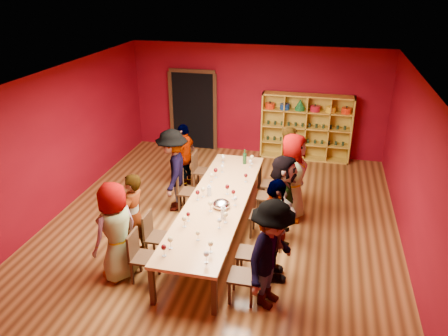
{
  "coord_description": "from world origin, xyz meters",
  "views": [
    {
      "loc": [
        1.79,
        -7.12,
        4.72
      ],
      "look_at": [
        -0.02,
        0.62,
        1.15
      ],
      "focal_mm": 35.0,
      "sensor_mm": 36.0,
      "label": 1
    }
  ],
  "objects": [
    {
      "name": "person_left_3",
      "position": [
        -1.16,
        0.79,
        0.9
      ],
      "size": [
        0.74,
        1.24,
        1.8
      ],
      "primitive_type": "imported",
      "rotation": [
        0.0,
        0.0,
        -1.33
      ],
      "color": "#CD8A91",
      "rests_on": "ground"
    },
    {
      "name": "wine_glass_22",
      "position": [
        0.13,
        0.28,
        0.9
      ],
      "size": [
        0.09,
        0.09,
        0.21
      ],
      "color": "silver",
      "rests_on": "tasting_table"
    },
    {
      "name": "wine_glass_2",
      "position": [
        0.34,
        1.67,
        0.88
      ],
      "size": [
        0.07,
        0.07,
        0.18
      ],
      "color": "silver",
      "rests_on": "tasting_table"
    },
    {
      "name": "wine_glass_8",
      "position": [
        -0.32,
        1.81,
        0.88
      ],
      "size": [
        0.07,
        0.07,
        0.19
      ],
      "color": "silver",
      "rests_on": "tasting_table"
    },
    {
      "name": "wine_glass_6",
      "position": [
        -0.37,
        -0.07,
        0.9
      ],
      "size": [
        0.08,
        0.08,
        0.21
      ],
      "color": "silver",
      "rests_on": "tasting_table"
    },
    {
      "name": "chair_person_left_3",
      "position": [
        -0.91,
        0.79,
        0.5
      ],
      "size": [
        0.42,
        0.42,
        0.89
      ],
      "color": "#321E10",
      "rests_on": "ground"
    },
    {
      "name": "person_left_1",
      "position": [
        -1.27,
        -1.0,
        0.8
      ],
      "size": [
        0.49,
        0.63,
        1.6
      ],
      "primitive_type": "imported",
      "rotation": [
        0.0,
        0.0,
        -1.68
      ],
      "color": "#CC898A",
      "rests_on": "ground"
    },
    {
      "name": "shelving_unit",
      "position": [
        1.4,
        4.32,
        0.98
      ],
      "size": [
        2.4,
        0.4,
        1.8
      ],
      "color": "#B89129",
      "rests_on": "ground"
    },
    {
      "name": "person_left_4",
      "position": [
        -1.26,
        1.89,
        0.78
      ],
      "size": [
        0.55,
        0.97,
        1.56
      ],
      "primitive_type": "imported",
      "rotation": [
        0.0,
        0.0,
        -1.72
      ],
      "color": "pink",
      "rests_on": "ground"
    },
    {
      "name": "wine_glass_9",
      "position": [
        -0.3,
        0.07,
        0.9
      ],
      "size": [
        0.08,
        0.08,
        0.21
      ],
      "color": "silver",
      "rests_on": "tasting_table"
    },
    {
      "name": "room_shell",
      "position": [
        0.0,
        0.0,
        1.5
      ],
      "size": [
        7.1,
        9.1,
        3.04
      ],
      "color": "#583217",
      "rests_on": "ground"
    },
    {
      "name": "wine_glass_0",
      "position": [
        -0.31,
        0.75,
        0.9
      ],
      "size": [
        0.08,
        0.08,
        0.2
      ],
      "color": "silver",
      "rests_on": "tasting_table"
    },
    {
      "name": "wine_glass_11",
      "position": [
        0.31,
        -1.95,
        0.9
      ],
      "size": [
        0.08,
        0.08,
        0.2
      ],
      "color": "silver",
      "rests_on": "tasting_table"
    },
    {
      "name": "person_left_0",
      "position": [
        -1.3,
        -1.63,
        0.86
      ],
      "size": [
        0.77,
        0.96,
        1.73
      ],
      "primitive_type": "imported",
      "rotation": [
        0.0,
        0.0,
        -1.99
      ],
      "color": "silver",
      "rests_on": "ground"
    },
    {
      "name": "tasting_table",
      "position": [
        0.0,
        0.0,
        0.7
      ],
      "size": [
        1.1,
        4.5,
        0.75
      ],
      "color": "tan",
      "rests_on": "ground"
    },
    {
      "name": "person_right_4",
      "position": [
        1.22,
        1.57,
        0.89
      ],
      "size": [
        0.58,
        0.73,
        1.79
      ],
      "primitive_type": "imported",
      "rotation": [
        0.0,
        0.0,
        1.39
      ],
      "color": "#151B3A",
      "rests_on": "ground"
    },
    {
      "name": "person_right_1",
      "position": [
        1.22,
        -1.11,
        0.91
      ],
      "size": [
        0.77,
        1.16,
        1.83
      ],
      "primitive_type": "imported",
      "rotation": [
        0.0,
        0.0,
        1.86
      ],
      "color": "pink",
      "rests_on": "ground"
    },
    {
      "name": "chair_person_right_3",
      "position": [
        0.91,
        0.98,
        0.5
      ],
      "size": [
        0.42,
        0.42,
        0.89
      ],
      "color": "#321E10",
      "rests_on": "ground"
    },
    {
      "name": "wine_glass_18",
      "position": [
        -0.21,
        1.26,
        0.88
      ],
      "size": [
        0.07,
        0.07,
        0.18
      ],
      "color": "silver",
      "rests_on": "tasting_table"
    },
    {
      "name": "wine_glass_13",
      "position": [
        0.31,
        -1.67,
        0.9
      ],
      "size": [
        0.08,
        0.08,
        0.2
      ],
      "color": "silver",
      "rests_on": "tasting_table"
    },
    {
      "name": "person_right_3",
      "position": [
        1.32,
        0.98,
        0.93
      ],
      "size": [
        0.64,
        0.97,
        1.85
      ],
      "primitive_type": "imported",
      "rotation": [
        0.0,
        0.0,
        1.41
      ],
      "color": "#CD8A98",
      "rests_on": "ground"
    },
    {
      "name": "wine_glass_21",
      "position": [
        -0.02,
        -0.44,
        0.91
      ],
      "size": [
        0.09,
        0.09,
        0.22
      ],
      "color": "silver",
      "rests_on": "tasting_table"
    },
    {
      "name": "wine_glass_17",
      "position": [
        -0.36,
        -1.93,
        0.9
      ],
      "size": [
        0.08,
        0.08,
        0.21
      ],
      "color": "silver",
      "rests_on": "tasting_table"
    },
    {
      "name": "chair_person_left_0",
      "position": [
        -0.91,
        -1.63,
        0.5
      ],
      "size": [
        0.42,
        0.42,
        0.89
      ],
      "color": "#321E10",
      "rests_on": "ground"
    },
    {
      "name": "chair_person_right_0",
      "position": [
        0.91,
        -1.73,
        0.5
      ],
      "size": [
        0.42,
        0.42,
        0.89
      ],
      "color": "#321E10",
      "rests_on": "ground"
    },
    {
      "name": "wine_glass_16",
      "position": [
        0.38,
        0.9,
        0.89
      ],
      "size": [
        0.08,
        0.08,
        0.19
      ],
      "color": "silver",
      "rests_on": "tasting_table"
    },
    {
      "name": "carafe_b",
      "position": [
        0.27,
        -0.63,
        0.86
      ],
      "size": [
        0.1,
        0.1,
        0.25
      ],
      "color": "silver",
      "rests_on": "tasting_table"
    },
    {
      "name": "wine_glass_19",
      "position": [
        0.27,
        -0.96,
        0.89
      ],
      "size": [
        0.08,
        0.08,
        0.19
      ],
      "color": "silver",
      "rests_on": "tasting_table"
    },
    {
      "name": "chair_person_left_4",
      "position": [
        -0.91,
        1.89,
        0.5
      ],
      "size": [
        0.42,
        0.42,
        0.89
      ],
      "color": "#321E10",
      "rests_on": "ground"
    },
    {
      "name": "wine_glass_15",
      "position": [
        -0.33,
        -1.72,
        0.91
      ],
      "size": [
        0.09,
        0.09,
        0.22
      ],
      "color": "silver",
      "rests_on": "tasting_table"
    },
    {
      "name": "wine_glass_14",
      "position": [
        -0.28,
        0.97,
        0.91
      ],
      "size": [
        0.09,
        0.09,
        0.22
      ],
      "color": "silver",
      "rests_on": "tasting_table"
    },
    {
      "name": "carafe_a",
      "position": [
        -0.2,
        0.15,
        0.85
      ],
      "size": [
        0.11,
        0.11,
        0.23
      ],
      "color": "silver",
      "rests_on": "tasting_table"
    },
    {
      "name": "wine_glass_3",
      "position": [
        0.34,
        1.86,
        0.91
      ],
      "size": [
        0.09,
        0.09,
        0.22
      ],
      "color": "silver",
      "rests_on": "tasting_table"
    },
    {
      "name": "wine_glass_12",
      "position": [
        0.29,
        0.11,
        0.9
      ],
      "size": [
        0.08,
        0.08,
        0.2
      ],
      "color": "silver",
      "rests_on": "tasting_table"
    },
    {
      "name": "wine_glass_7",
      "position": [
        0.02,
        -1.39,
        0.88
      ],
      "size": [
        0.07,
        0.07,
        0.18
      ],
      "color": "silver",
      "rests_on": "tasting_table"
    },
    {
      "name": "wine_glass_1",
      "position": [
        -0.32,
        -1.06,
        0.9
      ],
      "size": [
        0.09,
        0.09,
        0.21
      ],
      "color": "silver",
      "rests_on": "tasting_table"
    },
    {
      "name": "wine_glass_20",
      "position": [
        0.37,
        -0.13,
        0.89
      ],
      "size": [
        0.08,
        0.08,
        0.19
      ],
      "color": "silver",
      "rests_on": "tasting_table"
    },
    {
      "name": "wine_bottle",
      "position": [
        0.18,
        1.83,
        0.88
      ],
      "size": [
        0.11,
        0.11,
        0.34
      ],
      "color": "#133418",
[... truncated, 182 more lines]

